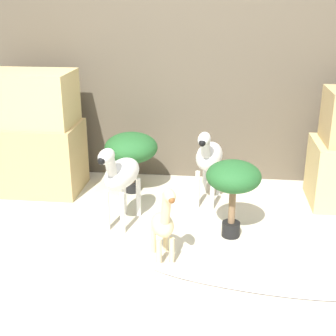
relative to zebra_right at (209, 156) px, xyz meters
The scene contains 9 objects.
ground_plane 1.05m from the zebra_right, 97.99° to the right, with size 14.00×14.00×0.00m, color beige.
wall_back 0.94m from the zebra_right, 102.44° to the left, with size 6.40×0.08×2.20m.
rock_pillar_left 1.52m from the zebra_right, behind, with size 0.81×0.52×1.03m.
zebra_right is the anchor object (origin of this frame).
zebra_left 0.78m from the zebra_right, 142.96° to the right, with size 0.29×0.55×0.66m.
giraffe_figurine 0.98m from the zebra_right, 105.03° to the right, with size 0.23×0.38×0.56m.
potted_palm_front 0.59m from the zebra_right, 71.64° to the right, with size 0.38×0.38×0.56m.
potted_palm_back 0.68m from the zebra_right, 166.67° to the left, with size 0.45×0.45×0.53m.
surfboard 1.22m from the zebra_right, 76.24° to the right, with size 1.25×0.42×0.07m.
Camera 1 is at (0.21, -2.58, 1.62)m, focal length 50.00 mm.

